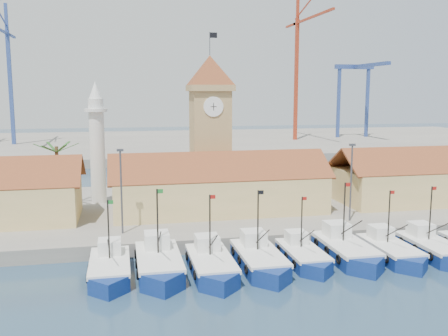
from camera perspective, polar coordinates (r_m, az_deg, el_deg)
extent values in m
plane|color=#1C334A|center=(45.21, 4.43, -12.54)|extent=(400.00, 400.00, 0.00)
cube|color=gray|center=(67.37, -1.26, -4.74)|extent=(140.00, 32.00, 1.50)
cube|color=gray|center=(151.70, -7.20, 2.75)|extent=(240.00, 80.00, 2.00)
cube|color=navy|center=(46.59, -12.91, -11.44)|extent=(3.45, 7.80, 1.77)
cube|color=navy|center=(42.94, -13.01, -13.21)|extent=(3.45, 3.45, 1.77)
cube|color=silver|center=(46.29, -12.95, -10.41)|extent=(3.52, 8.02, 0.34)
cube|color=silver|center=(47.90, -12.94, -8.77)|extent=(2.07, 2.17, 1.38)
cylinder|color=black|center=(45.96, -13.06, -6.96)|extent=(0.14, 0.14, 5.52)
cube|color=#197226|center=(45.34, -12.85, -3.83)|extent=(0.49, 0.02, 0.34)
cube|color=navy|center=(46.73, -7.45, -11.15)|extent=(3.85, 8.70, 1.98)
cube|color=navy|center=(42.67, -6.99, -13.11)|extent=(3.85, 3.85, 1.98)
cube|color=silver|center=(46.41, -7.47, -10.00)|extent=(3.92, 8.95, 0.38)
cube|color=silver|center=(48.21, -7.69, -8.20)|extent=(2.31, 2.42, 1.54)
cylinder|color=black|center=(46.06, -7.60, -6.15)|extent=(0.15, 0.15, 6.15)
cube|color=#197226|center=(45.44, -7.33, -2.65)|extent=(0.55, 0.02, 0.38)
cube|color=navy|center=(46.23, -1.49, -11.35)|extent=(3.60, 8.15, 1.85)
cube|color=navy|center=(42.49, -0.48, -13.19)|extent=(3.60, 3.60, 1.85)
cube|color=silver|center=(45.92, -1.49, -10.26)|extent=(3.68, 8.38, 0.36)
cube|color=silver|center=(47.58, -1.94, -8.55)|extent=(2.16, 2.26, 1.44)
cylinder|color=black|center=(45.56, -1.62, -6.63)|extent=(0.14, 0.14, 5.76)
cube|color=#A5140F|center=(44.98, -1.31, -3.32)|extent=(0.51, 0.02, 0.36)
cube|color=navy|center=(47.65, 4.02, -10.74)|extent=(3.67, 8.30, 1.89)
cube|color=navy|center=(43.92, 5.53, -12.47)|extent=(3.67, 3.67, 1.89)
cube|color=silver|center=(47.35, 4.03, -9.66)|extent=(3.74, 8.53, 0.37)
cube|color=silver|center=(49.01, 3.38, -7.99)|extent=(2.20, 2.31, 1.47)
cylinder|color=black|center=(47.00, 3.90, -6.07)|extent=(0.15, 0.15, 5.87)
cube|color=black|center=(46.46, 4.24, -2.79)|extent=(0.52, 0.02, 0.37)
cube|color=navy|center=(49.51, 8.96, -10.15)|extent=(3.22, 7.28, 1.65)
cube|color=navy|center=(46.32, 10.57, -11.53)|extent=(3.22, 3.22, 1.65)
cube|color=silver|center=(49.25, 8.98, -9.24)|extent=(3.28, 7.48, 0.32)
cube|color=silver|center=(50.66, 8.27, -7.85)|extent=(1.93, 2.02, 1.29)
cylinder|color=black|center=(48.94, 8.86, -6.21)|extent=(0.13, 0.13, 5.15)
cube|color=#A5140F|center=(48.47, 9.18, -3.46)|extent=(0.46, 0.02, 0.32)
cube|color=navy|center=(51.52, 13.67, -9.45)|extent=(3.78, 8.56, 1.95)
cube|color=navy|center=(47.90, 15.90, -10.93)|extent=(3.78, 3.78, 1.95)
cube|color=silver|center=(51.23, 13.71, -8.41)|extent=(3.86, 8.80, 0.38)
cube|color=silver|center=(52.85, 12.74, -6.87)|extent=(2.27, 2.38, 1.51)
cylinder|color=black|center=(50.91, 13.57, -4.98)|extent=(0.15, 0.15, 6.05)
cube|color=#A5140F|center=(50.46, 13.96, -1.86)|extent=(0.54, 0.02, 0.38)
cube|color=navy|center=(52.81, 18.40, -9.26)|extent=(3.39, 7.67, 1.74)
cube|color=navy|center=(49.72, 20.64, -10.50)|extent=(3.39, 3.39, 1.74)
cube|color=silver|center=(52.56, 18.45, -8.36)|extent=(3.46, 7.88, 0.34)
cube|color=silver|center=(53.94, 17.46, -7.02)|extent=(2.03, 2.13, 1.36)
cylinder|color=black|center=(52.26, 18.32, -5.37)|extent=(0.14, 0.14, 5.42)
cube|color=#A5140F|center=(51.85, 18.68, -2.65)|extent=(0.48, 0.02, 0.34)
cube|color=navy|center=(54.99, 22.59, -8.76)|extent=(3.52, 7.96, 1.81)
cube|color=silver|center=(54.73, 22.65, -7.86)|extent=(3.59, 8.18, 0.35)
cube|color=silver|center=(56.11, 21.55, -6.54)|extent=(2.11, 2.21, 1.41)
cylinder|color=black|center=(54.44, 22.52, -4.87)|extent=(0.14, 0.14, 5.63)
cube|color=#A5140F|center=(54.06, 22.90, -2.16)|extent=(0.50, 0.02, 0.35)
cube|color=#E0BE7B|center=(62.88, -0.61, -2.90)|extent=(26.00, 10.00, 4.50)
cube|color=brown|center=(59.82, -0.15, 0.15)|extent=(27.04, 5.13, 3.21)
cube|color=brown|center=(64.68, -1.04, 0.79)|extent=(27.04, 5.13, 3.21)
cube|color=#E0BE7B|center=(75.76, 23.89, -1.67)|extent=(30.00, 10.00, 4.50)
cube|color=brown|center=(77.26, 22.98, 1.38)|extent=(31.20, 5.13, 3.21)
cube|color=tan|center=(67.91, -1.59, 2.44)|extent=(5.00, 5.00, 15.00)
cube|color=tan|center=(67.52, -1.62, 9.12)|extent=(5.80, 5.80, 0.80)
pyramid|color=brown|center=(67.58, -1.63, 11.07)|extent=(5.80, 5.80, 4.00)
cylinder|color=white|center=(65.03, -1.21, 7.02)|extent=(2.60, 0.15, 2.60)
cube|color=black|center=(64.96, -1.20, 7.02)|extent=(0.08, 0.02, 1.00)
cube|color=black|center=(64.96, -1.20, 7.02)|extent=(0.80, 0.02, 0.08)
cylinder|color=#3F3F44|center=(67.82, -1.64, 14.02)|extent=(0.10, 0.10, 3.00)
cube|color=black|center=(68.02, -1.22, 14.94)|extent=(1.00, 0.03, 0.70)
cylinder|color=silver|center=(68.97, -14.26, 1.85)|extent=(2.00, 2.00, 14.00)
cylinder|color=silver|center=(68.57, -14.43, 6.42)|extent=(3.00, 3.00, 0.40)
cone|color=silver|center=(68.53, -14.51, 8.59)|extent=(1.80, 1.80, 2.40)
cylinder|color=brown|center=(67.82, -18.46, -1.00)|extent=(0.44, 0.44, 8.00)
cube|color=#23541C|center=(67.16, -17.42, 2.23)|extent=(2.80, 0.35, 1.18)
cube|color=#23541C|center=(68.43, -17.91, 2.32)|extent=(1.71, 2.60, 1.18)
cube|color=#23541C|center=(68.60, -19.07, 2.28)|extent=(1.71, 2.60, 1.18)
cube|color=#23541C|center=(67.50, -19.79, 2.15)|extent=(2.80, 0.35, 1.18)
cube|color=#23541C|center=(66.21, -19.33, 2.06)|extent=(1.71, 2.60, 1.18)
cube|color=#23541C|center=(66.04, -18.13, 2.10)|extent=(1.71, 2.60, 1.18)
cylinder|color=#3F3F44|center=(53.46, -11.65, -2.67)|extent=(0.20, 0.20, 9.00)
cube|color=#3F3F44|center=(52.79, -11.79, 2.02)|extent=(0.70, 0.25, 0.25)
cylinder|color=#3F3F44|center=(59.40, 14.31, -1.64)|extent=(0.20, 0.20, 9.00)
cube|color=#3F3F44|center=(58.80, 14.46, 2.58)|extent=(0.70, 0.25, 0.25)
cube|color=#2D468B|center=(151.34, -23.20, 8.41)|extent=(1.00, 1.00, 31.20)
cube|color=#2D468B|center=(157.05, -23.16, 13.74)|extent=(0.60, 10.00, 0.60)
cube|color=#2D468B|center=(152.71, -23.64, 15.58)|extent=(0.80, 0.80, 7.00)
cube|color=#A43219|center=(154.72, 8.25, 9.87)|extent=(1.00, 1.00, 35.89)
cube|color=#A43219|center=(145.30, 10.02, 16.62)|extent=(0.60, 28.97, 0.60)
cube|color=#A43219|center=(160.72, 7.75, 15.89)|extent=(0.60, 10.00, 0.60)
cube|color=#A43219|center=(156.70, 8.43, 17.73)|extent=(0.80, 0.80, 7.00)
cube|color=#2D468B|center=(165.52, 12.95, 7.24)|extent=(0.90, 0.90, 22.00)
cube|color=#2D468B|center=(169.93, 16.04, 7.16)|extent=(0.90, 0.90, 22.00)
cube|color=#2D468B|center=(167.83, 14.67, 11.13)|extent=(13.00, 1.40, 1.40)
cube|color=#2D468B|center=(158.93, 16.30, 11.22)|extent=(1.40, 22.00, 1.00)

